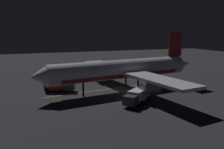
% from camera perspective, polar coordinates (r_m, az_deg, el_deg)
% --- Properties ---
extents(ground_plane, '(180.00, 180.00, 0.20)m').
position_cam_1_polar(ground_plane, '(48.96, 2.19, -4.00)').
color(ground_plane, '#2B2B2F').
extents(apron_guide_stripe, '(3.65, 22.87, 0.01)m').
position_cam_1_polar(apron_guide_stripe, '(49.49, -3.04, -3.72)').
color(apron_guide_stripe, gold).
rests_on(apron_guide_stripe, ground_plane).
extents(airliner, '(35.10, 36.47, 11.65)m').
position_cam_1_polar(airliner, '(48.38, 2.85, 1.07)').
color(airliner, silver).
rests_on(airliner, ground_plane).
extents(baggage_truck, '(4.23, 6.15, 2.49)m').
position_cam_1_polar(baggage_truck, '(49.28, -12.47, -2.51)').
color(baggage_truck, maroon).
rests_on(baggage_truck, ground_plane).
extents(catering_truck, '(5.71, 6.41, 2.30)m').
position_cam_1_polar(catering_truck, '(40.70, 5.99, -5.12)').
color(catering_truck, silver).
rests_on(catering_truck, ground_plane).
extents(ground_crew_worker, '(0.40, 0.40, 1.74)m').
position_cam_1_polar(ground_crew_worker, '(50.68, -10.80, -2.53)').
color(ground_crew_worker, black).
rests_on(ground_crew_worker, ground_plane).
extents(traffic_cone_near_left, '(0.50, 0.50, 0.55)m').
position_cam_1_polar(traffic_cone_near_left, '(53.70, -9.66, -2.47)').
color(traffic_cone_near_left, '#EA590F').
rests_on(traffic_cone_near_left, ground_plane).
extents(traffic_cone_near_right, '(0.50, 0.50, 0.55)m').
position_cam_1_polar(traffic_cone_near_right, '(42.16, -1.23, -5.88)').
color(traffic_cone_near_right, '#EA590F').
rests_on(traffic_cone_near_right, ground_plane).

